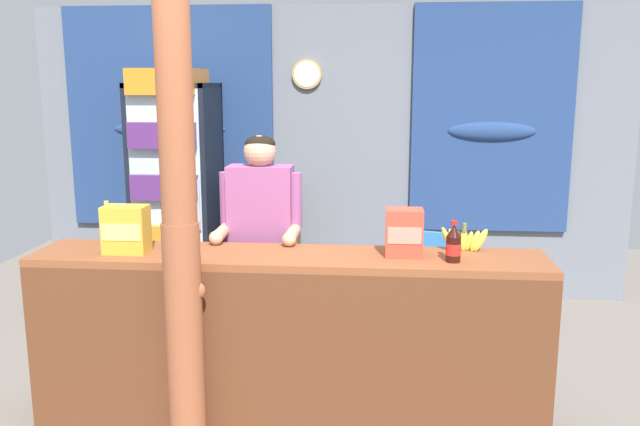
{
  "coord_description": "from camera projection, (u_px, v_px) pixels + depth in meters",
  "views": [
    {
      "loc": [
        0.43,
        -2.99,
        1.87
      ],
      "look_at": [
        0.1,
        0.66,
        1.14
      ],
      "focal_mm": 36.88,
      "sensor_mm": 36.0,
      "label": 1
    }
  ],
  "objects": [
    {
      "name": "ground_plane",
      "position": [
        310.0,
        369.0,
        4.38
      ],
      "size": [
        7.06,
        7.06,
        0.0
      ],
      "primitive_type": "plane",
      "color": "slate"
    },
    {
      "name": "back_wall_curtained",
      "position": [
        326.0,
        149.0,
        5.77
      ],
      "size": [
        5.17,
        0.22,
        2.52
      ],
      "color": "slate",
      "rests_on": "ground"
    },
    {
      "name": "stall_counter",
      "position": [
        286.0,
        331.0,
        3.48
      ],
      "size": [
        2.74,
        0.47,
        0.98
      ],
      "color": "brown",
      "rests_on": "ground"
    },
    {
      "name": "timber_post",
      "position": [
        180.0,
        233.0,
        3.19
      ],
      "size": [
        0.21,
        0.19,
        2.41
      ],
      "color": "#995133",
      "rests_on": "ground"
    },
    {
      "name": "drink_fridge",
      "position": [
        176.0,
        181.0,
        5.41
      ],
      "size": [
        0.65,
        0.69,
        1.98
      ],
      "color": "black",
      "rests_on": "ground"
    },
    {
      "name": "bottle_shelf_rack",
      "position": [
        271.0,
        236.0,
        5.65
      ],
      "size": [
        0.48,
        0.28,
        1.1
      ],
      "color": "brown",
      "rests_on": "ground"
    },
    {
      "name": "plastic_lawn_chair",
      "position": [
        421.0,
        276.0,
        4.76
      ],
      "size": [
        0.55,
        0.55,
        0.86
      ],
      "color": "#3884D6",
      "rests_on": "ground"
    },
    {
      "name": "shopkeeper",
      "position": [
        261.0,
        233.0,
        3.94
      ],
      "size": [
        0.49,
        0.42,
        1.57
      ],
      "color": "#28282D",
      "rests_on": "ground"
    },
    {
      "name": "soda_bottle_water",
      "position": [
        177.0,
        224.0,
        3.61
      ],
      "size": [
        0.09,
        0.09,
        0.32
      ],
      "color": "silver",
      "rests_on": "stall_counter"
    },
    {
      "name": "soda_bottle_cola",
      "position": [
        454.0,
        244.0,
        3.33
      ],
      "size": [
        0.08,
        0.08,
        0.21
      ],
      "color": "black",
      "rests_on": "stall_counter"
    },
    {
      "name": "soda_bottle_iced_tea",
      "position": [
        108.0,
        226.0,
        3.71
      ],
      "size": [
        0.06,
        0.06,
        0.24
      ],
      "color": "brown",
      "rests_on": "stall_counter"
    },
    {
      "name": "snack_box_crackers",
      "position": [
        404.0,
        232.0,
        3.44
      ],
      "size": [
        0.19,
        0.15,
        0.25
      ],
      "color": "#E5422D",
      "rests_on": "stall_counter"
    },
    {
      "name": "snack_box_choco_powder",
      "position": [
        126.0,
        229.0,
        3.51
      ],
      "size": [
        0.23,
        0.15,
        0.26
      ],
      "color": "gold",
      "rests_on": "stall_counter"
    },
    {
      "name": "banana_bunch",
      "position": [
        465.0,
        240.0,
        3.55
      ],
      "size": [
        0.27,
        0.05,
        0.16
      ],
      "color": "#DBCC42",
      "rests_on": "stall_counter"
    }
  ]
}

